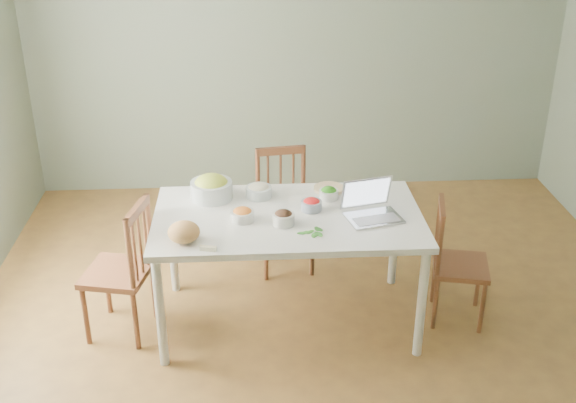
{
  "coord_description": "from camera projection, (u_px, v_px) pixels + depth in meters",
  "views": [
    {
      "loc": [
        -0.47,
        -3.97,
        2.95
      ],
      "look_at": [
        -0.22,
        0.18,
        0.94
      ],
      "focal_mm": 43.89,
      "sensor_mm": 36.0,
      "label": 1
    }
  ],
  "objects": [
    {
      "name": "flatbread",
      "position": [
        329.0,
        189.0,
        5.02
      ],
      "size": [
        0.27,
        0.27,
        0.02
      ],
      "primitive_type": "cylinder",
      "rotation": [
        0.0,
        0.0,
        0.26
      ],
      "color": "beige",
      "rests_on": "dining_table"
    },
    {
      "name": "bowl_onion",
      "position": [
        259.0,
        190.0,
        4.9
      ],
      "size": [
        0.24,
        0.24,
        0.1
      ],
      "primitive_type": null,
      "rotation": [
        0.0,
        0.0,
        0.41
      ],
      "color": "white",
      "rests_on": "dining_table"
    },
    {
      "name": "chair_left",
      "position": [
        117.0,
        270.0,
        4.71
      ],
      "size": [
        0.5,
        0.51,
        0.97
      ],
      "primitive_type": null,
      "rotation": [
        0.0,
        0.0,
        -1.79
      ],
      "color": "brown",
      "rests_on": "floor"
    },
    {
      "name": "butter_stick",
      "position": [
        208.0,
        248.0,
        4.24
      ],
      "size": [
        0.11,
        0.05,
        0.03
      ],
      "primitive_type": "cube",
      "rotation": [
        0.0,
        0.0,
        -0.22
      ],
      "color": "#F1E8C0",
      "rests_on": "dining_table"
    },
    {
      "name": "bread_boule",
      "position": [
        184.0,
        232.0,
        4.32
      ],
      "size": [
        0.22,
        0.22,
        0.13
      ],
      "primitive_type": "ellipsoid",
      "rotation": [
        0.0,
        0.0,
        -0.1
      ],
      "color": "tan",
      "rests_on": "dining_table"
    },
    {
      "name": "bowl_broccoli",
      "position": [
        329.0,
        193.0,
        4.88
      ],
      "size": [
        0.16,
        0.16,
        0.09
      ],
      "primitive_type": null,
      "rotation": [
        0.0,
        0.0,
        -0.17
      ],
      "color": "#153C08",
      "rests_on": "dining_table"
    },
    {
      "name": "wall_back",
      "position": [
        297.0,
        52.0,
        6.54
      ],
      "size": [
        5.0,
        0.0,
        2.7
      ],
      "primitive_type": "cube",
      "color": "slate",
      "rests_on": "ground"
    },
    {
      "name": "chair_far",
      "position": [
        285.0,
        213.0,
        5.48
      ],
      "size": [
        0.47,
        0.46,
        0.96
      ],
      "primitive_type": null,
      "rotation": [
        0.0,
        0.0,
        0.13
      ],
      "color": "brown",
      "rests_on": "floor"
    },
    {
      "name": "bowl_mushroom",
      "position": [
        283.0,
        218.0,
        4.53
      ],
      "size": [
        0.17,
        0.17,
        0.09
      ],
      "primitive_type": null,
      "rotation": [
        0.0,
        0.0,
        0.22
      ],
      "color": "black",
      "rests_on": "dining_table"
    },
    {
      "name": "dining_table",
      "position": [
        288.0,
        269.0,
        4.85
      ],
      "size": [
        1.78,
        1.0,
        0.84
      ],
      "primitive_type": null,
      "color": "white",
      "rests_on": "floor"
    },
    {
      "name": "laptop",
      "position": [
        375.0,
        203.0,
        4.56
      ],
      "size": [
        0.41,
        0.37,
        0.24
      ],
      "primitive_type": null,
      "rotation": [
        0.0,
        0.0,
        0.24
      ],
      "color": "silver",
      "rests_on": "dining_table"
    },
    {
      "name": "bowl_redpep",
      "position": [
        312.0,
        204.0,
        4.72
      ],
      "size": [
        0.18,
        0.18,
        0.08
      ],
      "primitive_type": null,
      "rotation": [
        0.0,
        0.0,
        -0.35
      ],
      "color": "#C40101",
      "rests_on": "dining_table"
    },
    {
      "name": "basil_bunch",
      "position": [
        310.0,
        231.0,
        4.44
      ],
      "size": [
        0.19,
        0.19,
        0.02
      ],
      "primitive_type": null,
      "color": "#266116",
      "rests_on": "dining_table"
    },
    {
      "name": "floor",
      "position": [
        322.0,
        333.0,
        4.88
      ],
      "size": [
        5.0,
        5.0,
        0.0
      ],
      "primitive_type": "cube",
      "color": "brown",
      "rests_on": "ground"
    },
    {
      "name": "chair_right",
      "position": [
        461.0,
        263.0,
        4.87
      ],
      "size": [
        0.45,
        0.46,
        0.88
      ],
      "primitive_type": null,
      "rotation": [
        0.0,
        0.0,
        1.35
      ],
      "color": "brown",
      "rests_on": "floor"
    },
    {
      "name": "bowl_squash",
      "position": [
        211.0,
        187.0,
        4.86
      ],
      "size": [
        0.32,
        0.32,
        0.17
      ],
      "primitive_type": null,
      "rotation": [
        0.0,
        0.0,
        0.13
      ],
      "color": "#D9DA4C",
      "rests_on": "dining_table"
    },
    {
      "name": "bowl_carrot",
      "position": [
        242.0,
        214.0,
        4.58
      ],
      "size": [
        0.2,
        0.2,
        0.09
      ],
      "primitive_type": null,
      "rotation": [
        0.0,
        0.0,
        0.35
      ],
      "color": "#C96E16",
      "rests_on": "dining_table"
    }
  ]
}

